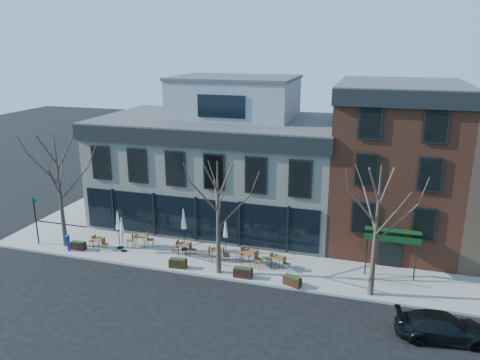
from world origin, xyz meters
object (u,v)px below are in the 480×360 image
(parked_sedan, at_px, (443,327))
(call_box, at_px, (68,242))
(umbrella_0, at_px, (118,222))
(cafe_set_0, at_px, (99,242))

(parked_sedan, height_order, call_box, call_box)
(parked_sedan, relative_size, call_box, 3.66)
(umbrella_0, bearing_deg, parked_sedan, -12.43)
(parked_sedan, xyz_separation_m, cafe_set_0, (-21.43, 3.98, -0.05))
(call_box, bearing_deg, cafe_set_0, 27.75)
(cafe_set_0, bearing_deg, parked_sedan, -10.52)
(call_box, distance_m, cafe_set_0, 1.98)
(parked_sedan, xyz_separation_m, call_box, (-23.17, 3.06, 0.15))
(cafe_set_0, xyz_separation_m, umbrella_0, (1.35, 0.45, 1.47))
(call_box, bearing_deg, parked_sedan, -7.52)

